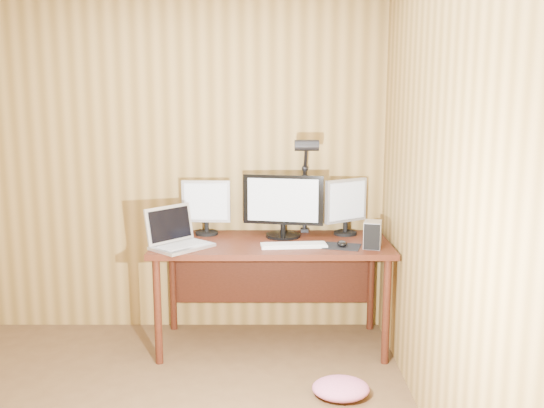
{
  "coord_description": "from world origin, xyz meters",
  "views": [
    {
      "loc": [
        0.92,
        -2.2,
        1.7
      ],
      "look_at": [
        0.93,
        1.58,
        1.02
      ],
      "focal_mm": 38.0,
      "sensor_mm": 36.0,
      "label": 1
    }
  ],
  "objects_px": {
    "mouse": "(342,243)",
    "speaker": "(370,230)",
    "desk": "(272,256)",
    "laptop": "(177,237)",
    "monitor_right": "(346,205)",
    "keyboard": "(294,245)",
    "hard_drive": "(373,235)",
    "monitor_left": "(206,206)",
    "phone": "(268,245)",
    "desk_lamp": "(306,172)",
    "monitor_center": "(283,205)"
  },
  "relations": [
    {
      "from": "mouse",
      "to": "speaker",
      "type": "distance_m",
      "value": 0.33
    },
    {
      "from": "desk",
      "to": "speaker",
      "type": "bearing_deg",
      "value": 1.94
    },
    {
      "from": "laptop",
      "to": "speaker",
      "type": "bearing_deg",
      "value": -37.5
    },
    {
      "from": "desk",
      "to": "speaker",
      "type": "relative_size",
      "value": 13.01
    },
    {
      "from": "monitor_right",
      "to": "keyboard",
      "type": "relative_size",
      "value": 0.9
    },
    {
      "from": "monitor_right",
      "to": "speaker",
      "type": "bearing_deg",
      "value": -69.35
    },
    {
      "from": "monitor_right",
      "to": "laptop",
      "type": "distance_m",
      "value": 1.22
    },
    {
      "from": "desk",
      "to": "hard_drive",
      "type": "distance_m",
      "value": 0.73
    },
    {
      "from": "monitor_left",
      "to": "keyboard",
      "type": "bearing_deg",
      "value": -27.18
    },
    {
      "from": "monitor_right",
      "to": "hard_drive",
      "type": "relative_size",
      "value": 2.24
    },
    {
      "from": "mouse",
      "to": "phone",
      "type": "xyz_separation_m",
      "value": [
        -0.49,
        0.02,
        -0.02
      ]
    },
    {
      "from": "hard_drive",
      "to": "speaker",
      "type": "height_order",
      "value": "hard_drive"
    },
    {
      "from": "keyboard",
      "to": "mouse",
      "type": "distance_m",
      "value": 0.32
    },
    {
      "from": "mouse",
      "to": "hard_drive",
      "type": "xyz_separation_m",
      "value": [
        0.2,
        -0.02,
        0.06
      ]
    },
    {
      "from": "keyboard",
      "to": "desk_lamp",
      "type": "bearing_deg",
      "value": 69.23
    },
    {
      "from": "keyboard",
      "to": "phone",
      "type": "height_order",
      "value": "keyboard"
    },
    {
      "from": "monitor_center",
      "to": "monitor_left",
      "type": "relative_size",
      "value": 1.43
    },
    {
      "from": "keyboard",
      "to": "speaker",
      "type": "height_order",
      "value": "speaker"
    },
    {
      "from": "desk",
      "to": "hard_drive",
      "type": "xyz_separation_m",
      "value": [
        0.66,
        -0.23,
        0.21
      ]
    },
    {
      "from": "desk",
      "to": "laptop",
      "type": "xyz_separation_m",
      "value": [
        -0.63,
        -0.21,
        0.19
      ]
    },
    {
      "from": "monitor_left",
      "to": "desk",
      "type": "bearing_deg",
      "value": -13.89
    },
    {
      "from": "keyboard",
      "to": "hard_drive",
      "type": "height_order",
      "value": "hard_drive"
    },
    {
      "from": "monitor_right",
      "to": "keyboard",
      "type": "distance_m",
      "value": 0.56
    },
    {
      "from": "monitor_left",
      "to": "phone",
      "type": "xyz_separation_m",
      "value": [
        0.44,
        -0.33,
        -0.2
      ]
    },
    {
      "from": "monitor_left",
      "to": "keyboard",
      "type": "xyz_separation_m",
      "value": [
        0.61,
        -0.36,
        -0.2
      ]
    },
    {
      "from": "laptop",
      "to": "hard_drive",
      "type": "distance_m",
      "value": 1.29
    },
    {
      "from": "hard_drive",
      "to": "phone",
      "type": "relative_size",
      "value": 1.85
    },
    {
      "from": "desk",
      "to": "mouse",
      "type": "height_order",
      "value": "mouse"
    },
    {
      "from": "monitor_center",
      "to": "monitor_left",
      "type": "height_order",
      "value": "monitor_center"
    },
    {
      "from": "phone",
      "to": "hard_drive",
      "type": "bearing_deg",
      "value": 2.93
    },
    {
      "from": "monitor_right",
      "to": "laptop",
      "type": "relative_size",
      "value": 0.87
    },
    {
      "from": "monitor_center",
      "to": "monitor_left",
      "type": "distance_m",
      "value": 0.55
    },
    {
      "from": "desk",
      "to": "monitor_left",
      "type": "bearing_deg",
      "value": 163.23
    },
    {
      "from": "speaker",
      "to": "desk_lamp",
      "type": "bearing_deg",
      "value": 165.49
    },
    {
      "from": "mouse",
      "to": "keyboard",
      "type": "bearing_deg",
      "value": -151.09
    },
    {
      "from": "monitor_center",
      "to": "speaker",
      "type": "xyz_separation_m",
      "value": [
        0.61,
        -0.04,
        -0.17
      ]
    },
    {
      "from": "hard_drive",
      "to": "phone",
      "type": "distance_m",
      "value": 0.69
    },
    {
      "from": "laptop",
      "to": "mouse",
      "type": "bearing_deg",
      "value": -47.84
    },
    {
      "from": "mouse",
      "to": "phone",
      "type": "bearing_deg",
      "value": -153.62
    },
    {
      "from": "monitor_right",
      "to": "desk_lamp",
      "type": "bearing_deg",
      "value": 147.29
    },
    {
      "from": "monitor_right",
      "to": "keyboard",
      "type": "xyz_separation_m",
      "value": [
        -0.39,
        -0.35,
        -0.2
      ]
    },
    {
      "from": "desk_lamp",
      "to": "keyboard",
      "type": "bearing_deg",
      "value": -101.26
    },
    {
      "from": "keyboard",
      "to": "desk_lamp",
      "type": "relative_size",
      "value": 0.61
    },
    {
      "from": "desk",
      "to": "desk_lamp",
      "type": "relative_size",
      "value": 2.19
    },
    {
      "from": "monitor_center",
      "to": "keyboard",
      "type": "height_order",
      "value": "monitor_center"
    },
    {
      "from": "monitor_left",
      "to": "mouse",
      "type": "relative_size",
      "value": 3.63
    },
    {
      "from": "laptop",
      "to": "keyboard",
      "type": "height_order",
      "value": "laptop"
    },
    {
      "from": "desk",
      "to": "keyboard",
      "type": "xyz_separation_m",
      "value": [
        0.14,
        -0.21,
        0.13
      ]
    },
    {
      "from": "monitor_right",
      "to": "phone",
      "type": "relative_size",
      "value": 4.16
    },
    {
      "from": "laptop",
      "to": "hard_drive",
      "type": "xyz_separation_m",
      "value": [
        1.29,
        -0.02,
        0.02
      ]
    }
  ]
}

